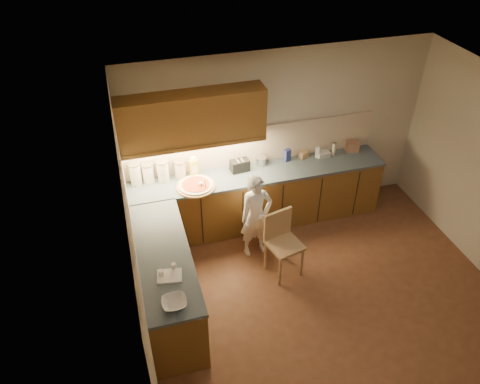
{
  "coord_description": "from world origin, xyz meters",
  "views": [
    {
      "loc": [
        -2.17,
        -3.61,
        4.69
      ],
      "look_at": [
        -0.8,
        1.2,
        1.0
      ],
      "focal_mm": 35.0,
      "sensor_mm": 36.0,
      "label": 1
    }
  ],
  "objects": [
    {
      "name": "card_box_b",
      "position": [
        1.18,
        1.87,
        1.0
      ],
      "size": [
        0.22,
        0.19,
        0.15
      ],
      "primitive_type": "cube",
      "rotation": [
        0.0,
        0.0,
        -0.19
      ],
      "color": "#986D51",
      "rests_on": "l_counter"
    },
    {
      "name": "upper_cabinets",
      "position": [
        -1.27,
        1.82,
        1.85
      ],
      "size": [
        1.95,
        0.36,
        0.73
      ],
      "color": "brown",
      "rests_on": "ground"
    },
    {
      "name": "child",
      "position": [
        -0.61,
        1.08,
        0.64
      ],
      "size": [
        0.5,
        0.36,
        1.27
      ],
      "primitive_type": "imported",
      "rotation": [
        0.0,
        0.0,
        0.12
      ],
      "color": "white",
      "rests_on": "ground"
    },
    {
      "name": "card_box_a",
      "position": [
        0.4,
        1.89,
        0.97
      ],
      "size": [
        0.16,
        0.13,
        0.1
      ],
      "primitive_type": "cube",
      "rotation": [
        0.0,
        0.0,
        0.33
      ],
      "color": "tan",
      "rests_on": "l_counter"
    },
    {
      "name": "oil_jug",
      "position": [
        -1.29,
        1.85,
        1.06
      ],
      "size": [
        0.13,
        0.11,
        0.32
      ],
      "rotation": [
        0.0,
        0.0,
        0.39
      ],
      "color": "gold",
      "rests_on": "l_counter"
    },
    {
      "name": "mixing_bowl",
      "position": [
        -1.95,
        -0.39,
        0.95
      ],
      "size": [
        0.26,
        0.26,
        0.06
      ],
      "primitive_type": "imported",
      "rotation": [
        0.0,
        0.0,
        -0.0
      ],
      "color": "white",
      "rests_on": "l_counter"
    },
    {
      "name": "canister_b",
      "position": [
        -1.93,
        1.89,
        1.07
      ],
      "size": [
        0.17,
        0.17,
        0.3
      ],
      "rotation": [
        0.0,
        0.0,
        -0.42
      ],
      "color": "white",
      "rests_on": "l_counter"
    },
    {
      "name": "pizza_on_board",
      "position": [
        -1.32,
        1.58,
        0.94
      ],
      "size": [
        0.55,
        0.55,
        0.22
      ],
      "rotation": [
        0.0,
        0.0,
        0.06
      ],
      "color": "tan",
      "rests_on": "l_counter"
    },
    {
      "name": "wooden_chair",
      "position": [
        -0.38,
        0.65,
        0.54
      ],
      "size": [
        0.5,
        0.5,
        0.92
      ],
      "rotation": [
        0.0,
        0.0,
        0.24
      ],
      "color": "tan",
      "rests_on": "ground"
    },
    {
      "name": "spice_jar_a",
      "position": [
        -2.02,
        0.05,
        0.96
      ],
      "size": [
        0.07,
        0.07,
        0.08
      ],
      "primitive_type": "cylinder",
      "rotation": [
        0.0,
        0.0,
        -0.26
      ],
      "color": "white",
      "rests_on": "l_counter"
    },
    {
      "name": "room",
      "position": [
        0.0,
        0.0,
        1.68
      ],
      "size": [
        4.54,
        4.5,
        2.62
      ],
      "color": "brown",
      "rests_on": "ground"
    },
    {
      "name": "white_bottle",
      "position": [
        0.6,
        1.85,
        1.0
      ],
      "size": [
        0.07,
        0.07,
        0.16
      ],
      "primitive_type": "cube",
      "rotation": [
        0.0,
        0.0,
        -0.29
      ],
      "color": "white",
      "rests_on": "l_counter"
    },
    {
      "name": "spice_jar_b",
      "position": [
        -1.87,
        0.12,
        0.96
      ],
      "size": [
        0.07,
        0.07,
        0.07
      ],
      "primitive_type": "cylinder",
      "rotation": [
        0.0,
        0.0,
        0.32
      ],
      "color": "white",
      "rests_on": "l_counter"
    },
    {
      "name": "flat_pack",
      "position": [
        0.7,
        1.85,
        0.96
      ],
      "size": [
        0.19,
        0.14,
        0.08
      ],
      "primitive_type": "cube",
      "rotation": [
        0.0,
        0.0,
        0.02
      ],
      "color": "silver",
      "rests_on": "l_counter"
    },
    {
      "name": "tall_jar",
      "position": [
        0.86,
        1.84,
        1.03
      ],
      "size": [
        0.07,
        0.07,
        0.21
      ],
      "rotation": [
        0.0,
        0.0,
        0.16
      ],
      "color": "silver",
      "rests_on": "l_counter"
    },
    {
      "name": "dough_cloth",
      "position": [
        -1.94,
        0.02,
        0.93
      ],
      "size": [
        0.3,
        0.25,
        0.02
      ],
      "primitive_type": "cube",
      "rotation": [
        0.0,
        0.0,
        -0.17
      ],
      "color": "white",
      "rests_on": "l_counter"
    },
    {
      "name": "backsplash",
      "position": [
        -0.38,
        1.99,
        1.21
      ],
      "size": [
        3.75,
        0.02,
        0.58
      ],
      "primitive_type": "cube",
      "color": "beige",
      "rests_on": "l_counter"
    },
    {
      "name": "steel_pot",
      "position": [
        -0.28,
        1.88,
        0.98
      ],
      "size": [
        0.17,
        0.17,
        0.13
      ],
      "color": "#B6B6BB",
      "rests_on": "l_counter"
    },
    {
      "name": "toaster",
      "position": [
        -0.63,
        1.81,
        1.01
      ],
      "size": [
        0.28,
        0.18,
        0.18
      ],
      "rotation": [
        0.0,
        0.0,
        0.1
      ],
      "color": "black",
      "rests_on": "l_counter"
    },
    {
      "name": "canister_c",
      "position": [
        -1.72,
        1.86,
        1.09
      ],
      "size": [
        0.17,
        0.17,
        0.33
      ],
      "rotation": [
        0.0,
        0.0,
        -0.11
      ],
      "color": "silver",
      "rests_on": "l_counter"
    },
    {
      "name": "l_counter",
      "position": [
        -0.92,
        1.25,
        0.46
      ],
      "size": [
        3.77,
        2.62,
        0.92
      ],
      "color": "brown",
      "rests_on": "ground"
    },
    {
      "name": "canister_d",
      "position": [
        -1.48,
        1.88,
        1.06
      ],
      "size": [
        0.17,
        0.17,
        0.27
      ],
      "rotation": [
        0.0,
        0.0,
        -0.43
      ],
      "color": "beige",
      "rests_on": "l_counter"
    },
    {
      "name": "canister_a",
      "position": [
        -2.1,
        1.88,
        1.09
      ],
      "size": [
        0.17,
        0.17,
        0.34
      ],
      "rotation": [
        0.0,
        0.0,
        0.09
      ],
      "color": "beige",
      "rests_on": "l_counter"
    },
    {
      "name": "blue_box",
      "position": [
        0.12,
        1.88,
        1.01
      ],
      "size": [
        0.11,
        0.09,
        0.19
      ],
      "primitive_type": "cube",
      "rotation": [
        0.0,
        0.0,
        0.34
      ],
      "color": "navy",
      "rests_on": "l_counter"
    }
  ]
}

